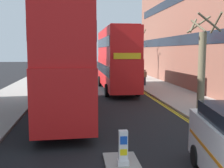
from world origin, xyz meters
name	(u,v)px	position (x,y,z in m)	size (l,w,h in m)	color
sidewalk_right	(181,97)	(6.50, 16.00, 0.07)	(4.00, 80.00, 0.14)	#9E9991
sidewalk_left	(8,101)	(-6.50, 16.00, 0.07)	(4.00, 80.00, 0.14)	#9E9991
kerb_line_outer	(162,104)	(4.40, 14.00, 0.00)	(0.10, 56.00, 0.01)	yellow
kerb_line_inner	(160,104)	(4.24, 14.00, 0.00)	(0.10, 56.00, 0.01)	yellow
traffic_island	(123,166)	(0.00, 3.85, 0.05)	(1.10, 2.20, 0.10)	#9E9991
keep_left_bollard	(123,149)	(0.00, 3.85, 0.61)	(0.36, 0.28, 1.11)	silver
double_decker_bus_away	(64,62)	(-2.13, 10.96, 3.03)	(3.12, 10.89, 5.64)	red
double_decker_bus_oncoming	(116,58)	(2.06, 20.70, 3.03)	(2.89, 10.83, 5.64)	red
pedestrian_far	(145,77)	(5.33, 23.14, 0.99)	(0.34, 0.22, 1.62)	#2D2D38
street_tree_near	(202,66)	(5.79, 11.03, 2.75)	(1.72, 1.68, 5.67)	#6B6047
street_tree_mid	(136,57)	(7.61, 38.37, 2.61)	(1.66, 1.58, 5.41)	#6B6047
street_tree_far	(138,56)	(5.79, 29.02, 3.05)	(1.80, 1.78, 6.10)	#6B6047
townhouse_terrace_right	(215,28)	(13.50, 24.84, 6.15)	(10.08, 28.00, 12.31)	brown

